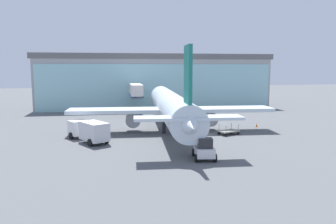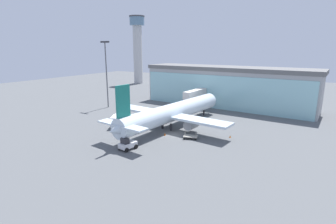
# 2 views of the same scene
# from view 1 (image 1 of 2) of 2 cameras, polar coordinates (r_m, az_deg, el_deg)

# --- Properties ---
(ground) EXTENTS (240.00, 240.00, 0.00)m
(ground) POSITION_cam_1_polar(r_m,az_deg,el_deg) (45.45, 5.41, -4.06)
(ground) COLOR #545659
(terminal_building) EXTENTS (54.28, 15.46, 12.39)m
(terminal_building) POSITION_cam_1_polar(r_m,az_deg,el_deg) (77.89, -2.37, 5.43)
(terminal_building) COLOR #A1A1A1
(terminal_building) RESTS_ON ground
(jet_bridge) EXTENTS (3.03, 13.01, 6.05)m
(jet_bridge) POSITION_cam_1_polar(r_m,az_deg,el_deg) (67.29, -5.70, 3.76)
(jet_bridge) COLOR silver
(jet_bridge) RESTS_ON ground
(airplane) EXTENTS (29.73, 37.93, 11.50)m
(airplane) POSITION_cam_1_polar(r_m,az_deg,el_deg) (48.38, 0.50, 0.96)
(airplane) COLOR silver
(airplane) RESTS_ON ground
(catering_truck) EXTENTS (5.41, 7.47, 2.65)m
(catering_truck) POSITION_cam_1_polar(r_m,az_deg,el_deg) (42.30, -13.62, -3.10)
(catering_truck) COLOR silver
(catering_truck) RESTS_ON ground
(baggage_cart) EXTENTS (3.16, 2.40, 1.50)m
(baggage_cart) POSITION_cam_1_polar(r_m,az_deg,el_deg) (46.34, 10.51, -3.29)
(baggage_cart) COLOR #9E998C
(baggage_cart) RESTS_ON ground
(pushback_tug) EXTENTS (2.64, 3.46, 2.30)m
(pushback_tug) POSITION_cam_1_polar(r_m,az_deg,el_deg) (33.62, 6.33, -6.56)
(pushback_tug) COLOR silver
(pushback_tug) RESTS_ON ground
(safety_cone_nose) EXTENTS (0.36, 0.36, 0.55)m
(safety_cone_nose) POSITION_cam_1_polar(r_m,az_deg,el_deg) (43.69, 4.27, -4.16)
(safety_cone_nose) COLOR orange
(safety_cone_nose) RESTS_ON ground
(safety_cone_wingtip) EXTENTS (0.36, 0.36, 0.55)m
(safety_cone_wingtip) POSITION_cam_1_polar(r_m,az_deg,el_deg) (53.42, 15.18, -2.23)
(safety_cone_wingtip) COLOR orange
(safety_cone_wingtip) RESTS_ON ground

